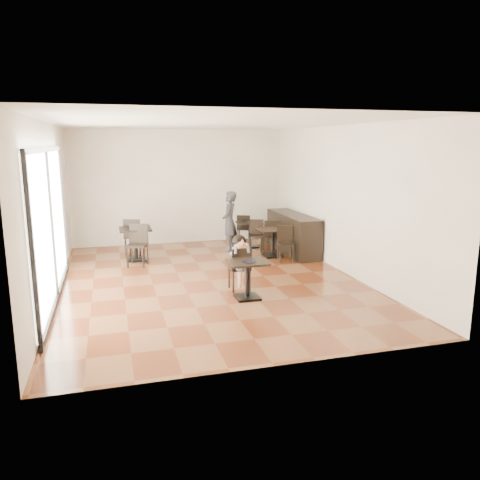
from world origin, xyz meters
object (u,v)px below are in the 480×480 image
object	(u,v)px
child_chair	(239,268)
child	(239,263)
chair_mid_b	(286,244)
chair_left_a	(134,237)
adult_patron	(229,221)
chair_back_a	(244,229)
chair_back_b	(256,236)
cafe_table_back	(250,235)
chair_mid_a	(271,236)
cafe_table_mid	(272,243)
chair_left_b	(137,246)
child_table	(247,280)
cafe_table_left	(136,244)

from	to	relation	value
child_chair	child	size ratio (longest dim) A/B	0.79
chair_mid_b	chair_left_a	world-z (taller)	chair_left_a
chair_left_a	adult_patron	bearing A→B (deg)	-164.99
chair_back_a	chair_back_b	distance (m)	1.10
child	chair_back_a	size ratio (longest dim) A/B	1.29
cafe_table_back	chair_mid_a	bearing A→B (deg)	-60.51
chair_back_a	cafe_table_back	bearing A→B (deg)	113.76
cafe_table_mid	chair_back_b	world-z (taller)	chair_back_b
chair_mid_a	chair_left_b	world-z (taller)	chair_left_b
chair_left_b	chair_back_b	world-z (taller)	chair_left_b
child	chair_left_a	distance (m)	3.94
cafe_table_back	chair_back_b	distance (m)	0.55
child	cafe_table_back	world-z (taller)	child
chair_mid_a	chair_mid_b	size ratio (longest dim) A/B	1.00
adult_patron	chair_mid_a	distance (m)	1.15
child_chair	chair_mid_b	bearing A→B (deg)	-132.10
child_table	chair_mid_b	distance (m)	2.94
cafe_table_mid	chair_left_b	bearing A→B (deg)	179.98
cafe_table_left	child_chair	bearing A→B (deg)	-58.71
chair_left_a	chair_back_a	size ratio (longest dim) A/B	1.15
child_chair	chair_left_a	bearing A→B (deg)	-62.87
cafe_table_back	chair_mid_a	xyz separation A→B (m)	(0.38, -0.66, 0.08)
cafe_table_mid	chair_back_b	xyz separation A→B (m)	(-0.23, 0.66, 0.06)
child_chair	cafe_table_left	bearing A→B (deg)	-58.71
chair_mid_a	chair_left_a	xyz separation A→B (m)	(-3.48, 0.55, 0.05)
cafe_table_back	chair_mid_a	size ratio (longest dim) A/B	0.81
adult_patron	chair_left_b	world-z (taller)	adult_patron
child	chair_mid_b	xyz separation A→B (m)	(1.68, 1.86, -0.11)
chair_mid_a	chair_back_a	bearing A→B (deg)	-60.56
chair_back_a	cafe_table_left	bearing A→B (deg)	45.11
chair_mid_a	chair_back_b	world-z (taller)	chair_mid_a
child_table	chair_left_a	size ratio (longest dim) A/B	0.74
cafe_table_mid	cafe_table_back	distance (m)	1.24
cafe_table_mid	cafe_table_left	bearing A→B (deg)	170.62
chair_mid_b	chair_left_b	world-z (taller)	chair_left_b
child_chair	chair_left_b	distance (m)	3.01
child	chair_left_a	bearing A→B (deg)	117.13
child	chair_mid_a	distance (m)	3.40
child_chair	chair_back_b	world-z (taller)	child_chair
child_table	chair_mid_a	size ratio (longest dim) A/B	0.83
cafe_table_back	cafe_table_left	bearing A→B (deg)	-167.93
cafe_table_left	chair_left_a	world-z (taller)	chair_left_a
adult_patron	chair_left_a	distance (m)	2.48
adult_patron	child_chair	bearing A→B (deg)	12.63
child_chair	cafe_table_back	world-z (taller)	child_chair
child_chair	child	distance (m)	0.11
cafe_table_mid	cafe_table_back	size ratio (longest dim) A/B	1.03
chair_mid_b	chair_back_b	xyz separation A→B (m)	(-0.38, 1.21, -0.01)
cafe_table_mid	chair_mid_b	distance (m)	0.57
chair_left_a	chair_left_b	xyz separation A→B (m)	(0.00, -1.10, 0.00)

